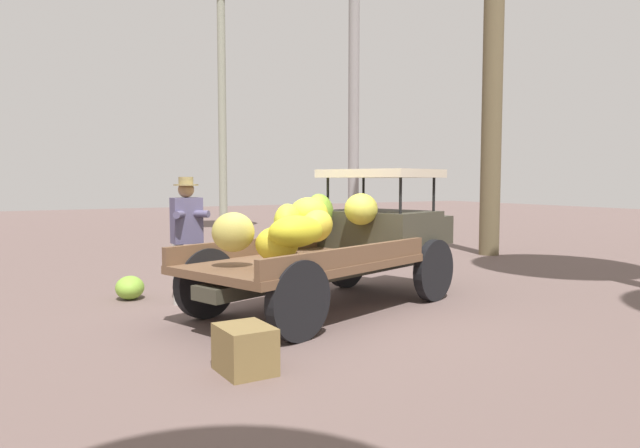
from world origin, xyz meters
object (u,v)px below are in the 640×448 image
at_px(truck, 345,238).
at_px(farmer, 187,232).
at_px(loose_banana_bunch, 130,288).
at_px(wooden_crate, 245,349).

distance_m(truck, farmer, 2.20).
xyz_separation_m(truck, farmer, (-1.90, 1.11, 0.08)).
distance_m(truck, loose_banana_bunch, 3.21).
relative_size(truck, farmer, 2.63).
bearing_deg(truck, loose_banana_bunch, 125.67).
bearing_deg(truck, farmer, 131.07).
height_order(wooden_crate, loose_banana_bunch, wooden_crate).
distance_m(farmer, wooden_crate, 3.24).
bearing_deg(farmer, truck, 58.08).
xyz_separation_m(wooden_crate, loose_banana_bunch, (-0.20, 3.83, -0.04)).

